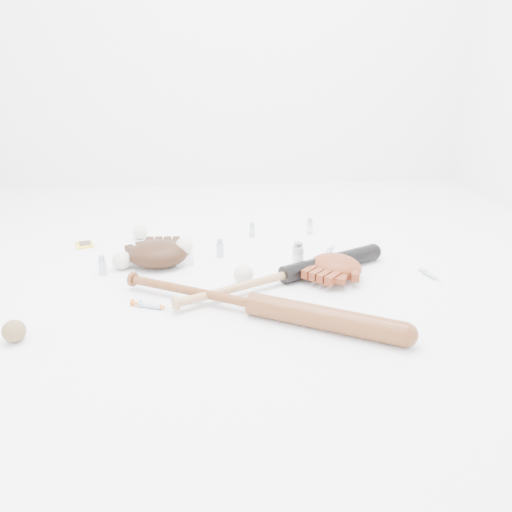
{
  "coord_description": "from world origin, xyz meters",
  "views": [
    {
      "loc": [
        -0.09,
        -1.77,
        0.77
      ],
      "look_at": [
        0.04,
        0.03,
        0.06
      ],
      "focal_mm": 35.0,
      "sensor_mm": 36.0,
      "label": 1
    }
  ],
  "objects": [
    {
      "name": "syringe_1",
      "position": [
        -0.05,
        -0.25,
        0.01
      ],
      "size": [
        0.12,
        0.12,
        0.02
      ],
      "primitive_type": null,
      "rotation": [
        0.0,
        0.0,
        2.36
      ],
      "color": "#ADBCC6",
      "rests_on": "ground"
    },
    {
      "name": "baseball_mid",
      "position": [
        -0.01,
        -0.09,
        0.04
      ],
      "size": [
        0.07,
        0.07,
        0.07
      ],
      "primitive_type": "sphere",
      "color": "beige",
      "rests_on": "ground"
    },
    {
      "name": "trading_card",
      "position": [
        -0.7,
        0.37,
        0.0
      ],
      "size": [
        0.1,
        0.12,
        0.01
      ],
      "primitive_type": "cube",
      "rotation": [
        0.0,
        0.0,
        0.34
      ],
      "color": "gold",
      "rests_on": "ground"
    },
    {
      "name": "glove_tan",
      "position": [
        0.34,
        -0.06,
        0.04
      ],
      "size": [
        0.34,
        0.34,
        0.09
      ],
      "primitive_type": null,
      "rotation": [
        0.0,
        0.0,
        2.4
      ],
      "color": "maroon",
      "rests_on": "ground"
    },
    {
      "name": "baseball_left",
      "position": [
        -0.48,
        0.08,
        0.04
      ],
      "size": [
        0.07,
        0.07,
        0.07
      ],
      "primitive_type": "sphere",
      "color": "beige",
      "rests_on": "ground"
    },
    {
      "name": "vial_0",
      "position": [
        0.33,
        0.45,
        0.04
      ],
      "size": [
        0.03,
        0.03,
        0.08
      ],
      "primitive_type": "cylinder",
      "color": "#ADB6BD",
      "rests_on": "ground"
    },
    {
      "name": "syringe_0",
      "position": [
        -0.33,
        -0.27,
        0.01
      ],
      "size": [
        0.17,
        0.09,
        0.02
      ],
      "primitive_type": null,
      "rotation": [
        0.0,
        0.0,
        -0.37
      ],
      "color": "#ADBCC6",
      "rests_on": "ground"
    },
    {
      "name": "syringe_2",
      "position": [
        0.38,
        0.23,
        0.01
      ],
      "size": [
        0.08,
        0.13,
        0.02
      ],
      "primitive_type": null,
      "rotation": [
        0.0,
        0.0,
        1.13
      ],
      "color": "#ADBCC6",
      "rests_on": "ground"
    },
    {
      "name": "vial_2",
      "position": [
        -0.1,
        0.18,
        0.04
      ],
      "size": [
        0.03,
        0.03,
        0.08
      ],
      "primitive_type": "cylinder",
      "color": "#ADB6BD",
      "rests_on": "ground"
    },
    {
      "name": "vial_3",
      "position": [
        0.21,
        0.04,
        0.05
      ],
      "size": [
        0.05,
        0.05,
        0.11
      ],
      "primitive_type": "cylinder",
      "color": "#ADB6BD",
      "rests_on": "ground"
    },
    {
      "name": "baseball_on_pedestal",
      "position": [
        -0.24,
        0.12,
        0.07
      ],
      "size": [
        0.07,
        0.07,
        0.07
      ],
      "primitive_type": "sphere",
      "color": "beige",
      "rests_on": "pedestal"
    },
    {
      "name": "syringe_3",
      "position": [
        0.7,
        -0.09,
        0.01
      ],
      "size": [
        0.06,
        0.14,
        0.02
      ],
      "primitive_type": null,
      "rotation": [
        0.0,
        0.0,
        -1.29
      ],
      "color": "#ADBCC6",
      "rests_on": "ground"
    },
    {
      "name": "baseball_aged",
      "position": [
        -0.7,
        -0.45,
        0.03
      ],
      "size": [
        0.07,
        0.07,
        0.07
      ],
      "primitive_type": "sphere",
      "color": "brown",
      "rests_on": "ground"
    },
    {
      "name": "bat_dark",
      "position": [
        0.14,
        -0.1,
        0.03
      ],
      "size": [
        0.86,
        0.5,
        0.07
      ],
      "primitive_type": null,
      "rotation": [
        0.0,
        0.0,
        0.49
      ],
      "color": "black",
      "rests_on": "ground"
    },
    {
      "name": "bat_wood",
      "position": [
        0.01,
        -0.33,
        0.04
      ],
      "size": [
        0.93,
        0.55,
        0.07
      ],
      "primitive_type": null,
      "rotation": [
        0.0,
        0.0,
        -0.49
      ],
      "color": "brown",
      "rests_on": "ground"
    },
    {
      "name": "pedestal",
      "position": [
        -0.24,
        0.12,
        0.02
      ],
      "size": [
        0.07,
        0.07,
        0.04
      ],
      "primitive_type": "cube",
      "rotation": [
        0.0,
        0.0,
        0.04
      ],
      "color": "white",
      "rests_on": "ground"
    },
    {
      "name": "vial_4",
      "position": [
        -0.55,
        0.03,
        0.04
      ],
      "size": [
        0.03,
        0.03,
        0.07
      ],
      "primitive_type": "cylinder",
      "color": "#ADB6BD",
      "rests_on": "ground"
    },
    {
      "name": "vial_1",
      "position": [
        0.05,
        0.43,
        0.03
      ],
      "size": [
        0.03,
        0.03,
        0.07
      ],
      "primitive_type": "cylinder",
      "color": "#ADB6BD",
      "rests_on": "ground"
    },
    {
      "name": "glove_dark",
      "position": [
        -0.34,
        0.11,
        0.05
      ],
      "size": [
        0.29,
        0.29,
        0.1
      ],
      "primitive_type": null,
      "rotation": [
        0.0,
        0.0,
        -0.04
      ],
      "color": "black",
      "rests_on": "ground"
    },
    {
      "name": "baseball_upper",
      "position": [
        -0.46,
        0.44,
        0.03
      ],
      "size": [
        0.07,
        0.07,
        0.07
      ],
      "primitive_type": "sphere",
      "color": "beige",
      "rests_on": "ground"
    }
  ]
}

